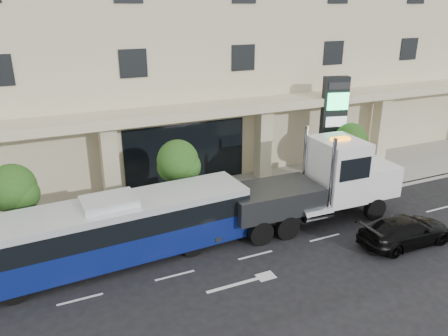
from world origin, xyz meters
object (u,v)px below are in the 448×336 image
object	(u,v)px
black_sedan	(405,230)
signage_pylon	(333,126)
city_bus	(112,230)
tow_truck	(321,185)

from	to	relation	value
black_sedan	signage_pylon	xyz separation A→B (m)	(2.24, 8.99, 2.82)
city_bus	signage_pylon	world-z (taller)	signage_pylon
black_sedan	tow_truck	bearing A→B (deg)	31.53
signage_pylon	black_sedan	bearing A→B (deg)	-90.95
city_bus	black_sedan	size ratio (longest dim) A/B	2.59
tow_truck	black_sedan	world-z (taller)	tow_truck
tow_truck	black_sedan	bearing A→B (deg)	-57.70
tow_truck	black_sedan	distance (m)	4.75
tow_truck	signage_pylon	xyz separation A→B (m)	(4.54, 5.07, 1.47)
city_bus	tow_truck	xyz separation A→B (m)	(11.10, -0.33, 0.42)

